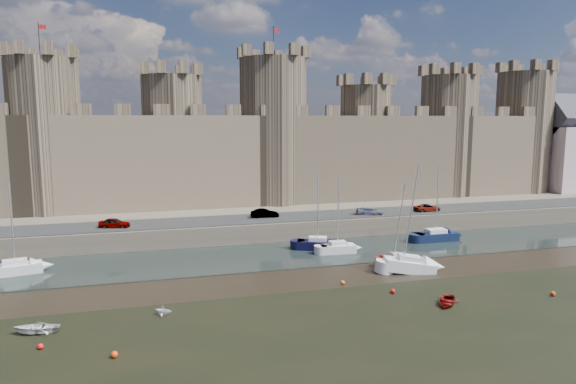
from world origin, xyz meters
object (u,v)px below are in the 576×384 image
Objects in this scene: sailboat_4 at (398,260)px; car_0 at (114,223)px; car_2 at (370,211)px; sailboat_0 at (15,268)px; sailboat_5 at (409,265)px; car_1 at (265,213)px; sailboat_2 at (338,247)px; car_3 at (427,208)px; sailboat_3 at (436,235)px; sailboat_1 at (318,244)px.

car_0 is at bearing 153.27° from sailboat_4.
car_2 is 44.58m from sailboat_0.
sailboat_0 is 0.84× the size of sailboat_5.
sailboat_4 is (10.71, -18.36, -2.44)m from car_1.
sailboat_2 is at bearing -147.71° from car_1.
sailboat_4 is (-4.08, -16.35, -2.37)m from car_2.
car_3 is 0.43× the size of sailboat_2.
sailboat_3 is at bearing 61.75° from sailboat_5.
car_0 is 35.98m from sailboat_5.
car_0 is 0.38× the size of sailboat_1.
car_1 is at bearing 122.01° from sailboat_2.
car_1 is at bearing 131.02° from sailboat_5.
sailboat_1 is (4.53, -9.30, -2.34)m from car_1.
car_2 is at bearing 51.90° from sailboat_2.
car_1 is 24.17m from car_3.
sailboat_4 is at bearing -53.26° from sailboat_2.
sailboat_0 is 1.04× the size of sailboat_4.
car_0 is 0.99× the size of car_1.
car_0 is 19.57m from car_1.
car_1 is 23.03m from sailboat_3.
sailboat_3 is at bearing 156.19° from car_3.
car_0 is 0.37× the size of sailboat_3.
sailboat_5 is (39.72, -10.17, 0.05)m from sailboat_0.
car_1 is 0.38× the size of sailboat_3.
sailboat_0 is at bearing 149.47° from car_0.
sailboat_3 is (20.98, -9.22, -2.35)m from car_1.
car_2 is 0.42× the size of sailboat_4.
sailboat_5 is (-3.98, -18.65, -2.26)m from car_2.
sailboat_0 is 33.46m from sailboat_1.
car_0 is 13.25m from sailboat_0.
sailboat_3 is (-3.13, -7.52, -2.27)m from car_3.
sailboat_1 is at bearing -92.52° from car_0.
car_1 is at bearing -70.20° from car_0.
car_3 is at bearing 68.35° from sailboat_5.
car_0 is 0.39× the size of sailboat_0.
sailboat_0 is at bearing 98.19° from car_3.
sailboat_2 is (25.79, -10.13, -2.39)m from car_0.
sailboat_2 is (-17.83, -9.89, -2.30)m from car_3.
car_3 is at bearing 53.71° from sailboat_4.
car_2 is 0.98× the size of car_3.
car_2 is 9.77m from sailboat_3.
sailboat_2 is 0.80× the size of sailboat_5.
sailboat_2 is at bearing 117.77° from car_3.
sailboat_4 is at bearing 105.92° from sailboat_5.
sailboat_1 is 1.08× the size of sailboat_4.
sailboat_2 is at bearing 129.95° from sailboat_5.
sailboat_5 is (4.54, -9.07, 0.05)m from sailboat_2.
car_0 is 0.41× the size of sailboat_2.
sailboat_0 is (-28.91, -10.49, -2.37)m from car_1.
car_0 is 34.73m from sailboat_4.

